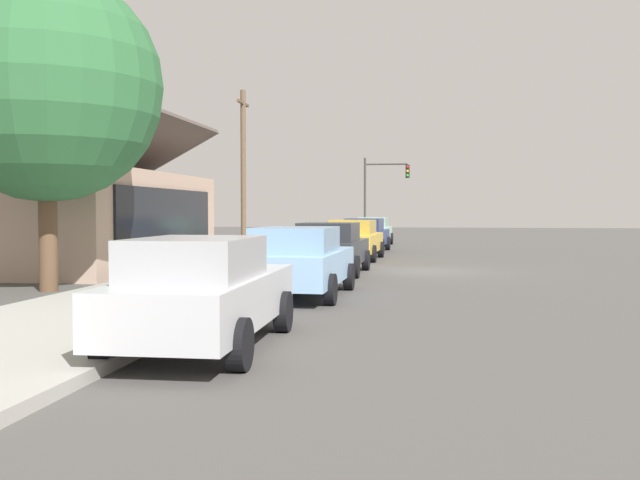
# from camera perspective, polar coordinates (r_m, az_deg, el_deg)

# --- Properties ---
(ground_plane) EXTENTS (120.00, 120.00, 0.00)m
(ground_plane) POSITION_cam_1_polar(r_m,az_deg,el_deg) (23.21, 7.98, -2.49)
(ground_plane) COLOR #4C4947
(sidewalk_curb) EXTENTS (60.00, 4.20, 0.16)m
(sidewalk_curb) POSITION_cam_1_polar(r_m,az_deg,el_deg) (23.94, -5.56, -2.14)
(sidewalk_curb) COLOR #A3A099
(sidewalk_curb) RESTS_ON ground
(car_silver) EXTENTS (4.61, 1.98, 1.59)m
(car_silver) POSITION_cam_1_polar(r_m,az_deg,el_deg) (10.20, -9.31, -4.10)
(car_silver) COLOR silver
(car_silver) RESTS_ON ground
(car_skyblue) EXTENTS (4.67, 2.17, 1.59)m
(car_skyblue) POSITION_cam_1_polar(r_m,az_deg,el_deg) (16.14, -1.69, -1.69)
(car_skyblue) COLOR #8CB7E0
(car_skyblue) RESTS_ON ground
(car_charcoal) EXTENTS (4.49, 2.17, 1.59)m
(car_charcoal) POSITION_cam_1_polar(r_m,az_deg,el_deg) (21.96, 0.85, -0.61)
(car_charcoal) COLOR #2D3035
(car_charcoal) RESTS_ON ground
(car_mustard) EXTENTS (4.85, 2.16, 1.59)m
(car_mustard) POSITION_cam_1_polar(r_m,az_deg,el_deg) (28.30, 2.75, 0.06)
(car_mustard) COLOR gold
(car_mustard) RESTS_ON ground
(car_navy) EXTENTS (4.76, 2.20, 1.59)m
(car_navy) POSITION_cam_1_polar(r_m,az_deg,el_deg) (33.86, 3.65, 0.43)
(car_navy) COLOR navy
(car_navy) RESTS_ON ground
(car_seafoam) EXTENTS (4.66, 1.98, 1.59)m
(car_seafoam) POSITION_cam_1_polar(r_m,az_deg,el_deg) (39.93, 4.34, 0.72)
(car_seafoam) COLOR #9ED1BC
(car_seafoam) RESTS_ON ground
(storefront_building) EXTENTS (11.07, 7.47, 5.28)m
(storefront_building) POSITION_cam_1_polar(r_m,az_deg,el_deg) (25.97, -19.49, 1.83)
(storefront_building) COLOR tan
(storefront_building) RESTS_ON ground
(shade_tree) EXTENTS (5.57, 5.57, 7.73)m
(shade_tree) POSITION_cam_1_polar(r_m,az_deg,el_deg) (18.65, -21.11, 11.38)
(shade_tree) COLOR brown
(shade_tree) RESTS_ON ground
(traffic_light_main) EXTENTS (0.37, 2.79, 5.20)m
(traffic_light_main) POSITION_cam_1_polar(r_m,az_deg,el_deg) (43.88, 5.01, 4.37)
(traffic_light_main) COLOR #383833
(traffic_light_main) RESTS_ON ground
(utility_pole_wooden) EXTENTS (1.80, 0.24, 7.50)m
(utility_pole_wooden) POSITION_cam_1_polar(r_m,az_deg,el_deg) (33.18, -6.17, 5.76)
(utility_pole_wooden) COLOR brown
(utility_pole_wooden) RESTS_ON ground
(fire_hydrant_red) EXTENTS (0.22, 0.22, 0.71)m
(fire_hydrant_red) POSITION_cam_1_polar(r_m,az_deg,el_deg) (27.12, -0.83, -0.72)
(fire_hydrant_red) COLOR red
(fire_hydrant_red) RESTS_ON sidewalk_curb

